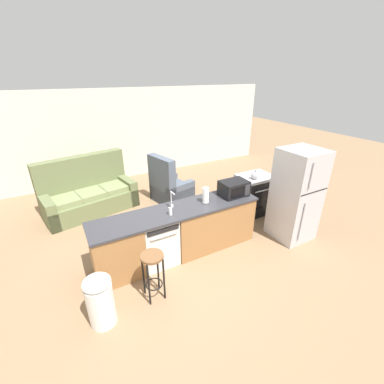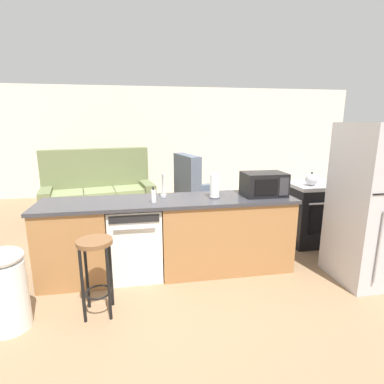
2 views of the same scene
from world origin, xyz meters
name	(u,v)px [view 2 (image 2 of 2)]	position (x,y,z in m)	size (l,w,h in m)	color
ground_plane	(158,272)	(0.00, 0.00, 0.00)	(24.00, 24.00, 0.00)	#896B4C
wall_back	(158,142)	(0.30, 4.20, 1.30)	(10.00, 0.06, 2.60)	silver
kitchen_counter	(178,238)	(0.24, 0.00, 0.42)	(2.94, 0.66, 0.90)	#9E6B3D
dishwasher	(136,241)	(-0.25, 0.00, 0.42)	(0.58, 0.61, 0.84)	silver
stove_range	(314,213)	(2.35, 0.55, 0.45)	(0.76, 0.68, 0.90)	black
refrigerator	(373,204)	(2.35, -0.55, 0.88)	(0.72, 0.73, 1.77)	#B7B7BC
microwave	(264,184)	(1.29, 0.00, 1.04)	(0.50, 0.37, 0.28)	black
sink_faucet	(163,186)	(0.09, 0.12, 1.03)	(0.07, 0.18, 0.30)	silver
paper_towel_roll	(215,186)	(0.68, -0.01, 1.04)	(0.14, 0.14, 0.28)	#4C4C51
soap_bottle	(153,196)	(-0.03, -0.10, 0.97)	(0.06, 0.06, 0.18)	silver
kettle	(312,180)	(2.18, 0.42, 0.99)	(0.21, 0.17, 0.19)	#B2B2B7
bar_stool	(96,261)	(-0.60, -0.71, 0.54)	(0.32, 0.32, 0.74)	brown
trash_bin	(6,289)	(-1.34, -0.79, 0.38)	(0.35, 0.35, 0.74)	white
couch	(99,195)	(-0.97, 2.49, 0.39)	(2.14, 1.27, 1.27)	#667047
armchair	(197,200)	(0.86, 1.99, 0.35)	(0.98, 1.01, 1.20)	#515B6B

